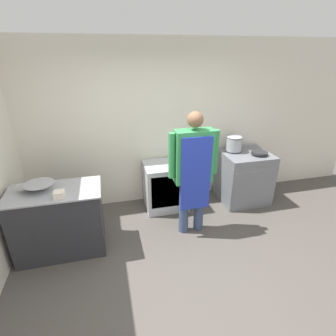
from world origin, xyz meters
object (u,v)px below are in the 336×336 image
at_px(person_cook, 193,167).
at_px(mixing_bowl, 39,187).
at_px(stove, 243,177).
at_px(fridge_unit, 165,186).
at_px(plastic_tub, 59,194).
at_px(stock_pot, 234,143).
at_px(saute_pan, 259,153).

relative_size(person_cook, mixing_bowl, 4.97).
relative_size(stove, mixing_bowl, 2.53).
xyz_separation_m(fridge_unit, plastic_tub, (-1.50, -0.92, 0.55)).
relative_size(stove, stock_pot, 3.37).
relative_size(stove, plastic_tub, 7.74).
height_order(plastic_tub, stock_pot, stock_pot).
relative_size(person_cook, stock_pot, 6.62).
height_order(stove, saute_pan, saute_pan).
relative_size(fridge_unit, plastic_tub, 6.65).
bearing_deg(person_cook, stove, 28.93).
height_order(stove, person_cook, person_cook).
xyz_separation_m(stove, mixing_bowl, (-3.15, -0.58, 0.50)).
bearing_deg(person_cook, saute_pan, 21.35).
height_order(mixing_bowl, plastic_tub, mixing_bowl).
height_order(stove, stock_pot, stock_pot).
xyz_separation_m(plastic_tub, saute_pan, (3.06, 0.69, -0.01)).
bearing_deg(plastic_tub, stock_pot, 19.33).
bearing_deg(mixing_bowl, plastic_tub, -43.31).
relative_size(stock_pot, saute_pan, 1.01).
height_order(fridge_unit, saute_pan, saute_pan).
xyz_separation_m(stove, saute_pan, (0.16, -0.13, 0.49)).
bearing_deg(plastic_tub, stove, 15.84).
distance_m(person_cook, mixing_bowl, 1.98).
relative_size(mixing_bowl, stock_pot, 1.33).
xyz_separation_m(stove, person_cook, (-1.18, -0.65, 0.59)).
distance_m(fridge_unit, stock_pot, 1.38).
height_order(stock_pot, saute_pan, stock_pot).
height_order(person_cook, mixing_bowl, person_cook).
distance_m(fridge_unit, person_cook, 1.01).
height_order(stove, fridge_unit, stove).
xyz_separation_m(person_cook, mixing_bowl, (-1.97, 0.07, -0.09)).
relative_size(stove, fridge_unit, 1.16).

